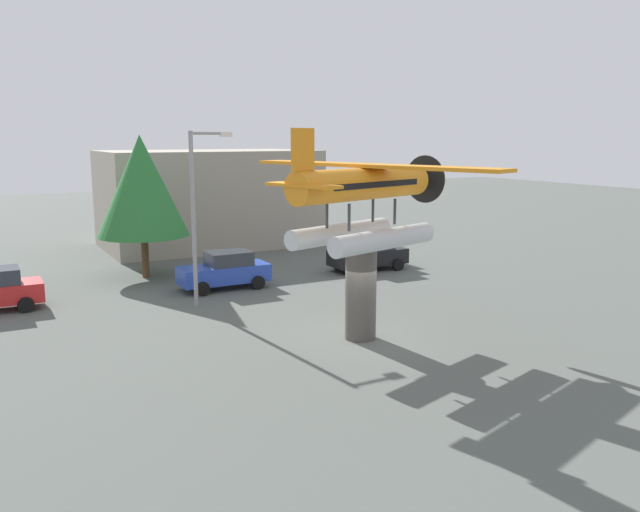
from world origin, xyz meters
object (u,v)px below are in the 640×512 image
object	(u,v)px
floatplane_monument	(364,198)
car_mid_blue	(225,270)
car_far_black	(369,254)
tree_east	(142,186)
streetlight_primary	(198,205)
storefront_building	(209,198)
display_pedestal	(361,293)

from	to	relation	value
floatplane_monument	car_mid_blue	bearing A→B (deg)	82.71
car_far_black	tree_east	distance (m)	12.25
floatplane_monument	car_far_black	xyz separation A→B (m)	(6.68, 9.98, -4.11)
streetlight_primary	tree_east	bearing A→B (deg)	95.98
streetlight_primary	car_far_black	bearing A→B (deg)	15.43
car_mid_blue	storefront_building	bearing A→B (deg)	-105.80
storefront_building	tree_east	size ratio (longest dim) A/B	1.84
car_far_black	streetlight_primary	world-z (taller)	streetlight_primary
car_far_black	streetlight_primary	bearing A→B (deg)	15.43
car_mid_blue	car_far_black	world-z (taller)	same
car_far_black	storefront_building	bearing A→B (deg)	-68.18
car_far_black	streetlight_primary	distance (m)	11.21
display_pedestal	floatplane_monument	bearing A→B (deg)	16.99
floatplane_monument	storefront_building	distance (m)	22.12
floatplane_monument	tree_east	xyz separation A→B (m)	(-4.32, 13.85, -0.35)
streetlight_primary	storefront_building	world-z (taller)	streetlight_primary
streetlight_primary	tree_east	world-z (taller)	streetlight_primary
streetlight_primary	tree_east	xyz separation A→B (m)	(-0.70, 6.71, 0.37)
floatplane_monument	tree_east	distance (m)	14.51
display_pedestal	floatplane_monument	size ratio (longest dim) A/B	0.32
car_mid_blue	streetlight_primary	size ratio (longest dim) A/B	0.58
car_far_black	storefront_building	world-z (taller)	storefront_building
car_mid_blue	streetlight_primary	xyz separation A→B (m)	(-1.99, -2.42, 3.40)
car_far_black	tree_east	bearing A→B (deg)	-19.37
display_pedestal	storefront_building	xyz separation A→B (m)	(2.00, 22.00, 1.43)
storefront_building	tree_east	xyz separation A→B (m)	(-6.20, -8.11, 1.55)
floatplane_monument	tree_east	size ratio (longest dim) A/B	1.43
display_pedestal	tree_east	xyz separation A→B (m)	(-4.20, 13.89, 2.99)
floatplane_monument	streetlight_primary	xyz separation A→B (m)	(-3.62, 7.14, -0.72)
floatplane_monument	storefront_building	size ratio (longest dim) A/B	0.78
display_pedestal	storefront_building	size ratio (longest dim) A/B	0.25
floatplane_monument	car_far_black	distance (m)	12.69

